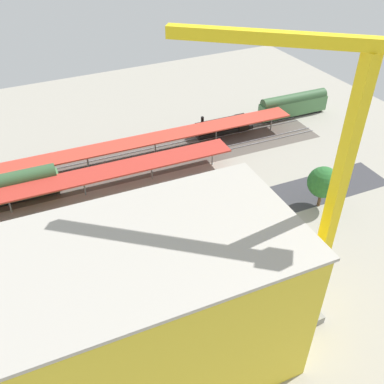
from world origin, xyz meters
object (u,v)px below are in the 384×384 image
parked_car_6 (8,262)px  tower_crane (323,185)px  passenger_coach (293,104)px  traffic_light (79,261)px  locomotive (224,125)px  freight_coach_far (5,188)px  street_tree_1 (323,182)px  parked_car_4 (79,241)px  street_tree_0 (60,266)px  parked_car_0 (214,201)px  box_truck_0 (193,253)px  platform_canopy_far (155,138)px  parked_car_2 (149,222)px  parked_car_1 (185,212)px  parked_car_5 (41,252)px  platform_canopy_near (83,177)px  parked_car_3 (115,232)px  construction_building (138,315)px  street_tree_2 (10,287)px

parked_car_6 → tower_crane: bearing=141.6°
passenger_coach → traffic_light: traffic_light is taller
locomotive → freight_coach_far: freight_coach_far is taller
street_tree_1 → parked_car_4: bearing=-11.8°
street_tree_0 → parked_car_0: bearing=-163.7°
box_truck_0 → passenger_coach: bearing=-142.3°
platform_canopy_far → parked_car_2: platform_canopy_far is taller
platform_canopy_far → parked_car_1: platform_canopy_far is taller
platform_canopy_far → parked_car_2: bearing=65.3°
parked_car_0 → parked_car_2: size_ratio=1.00×
passenger_coach → tower_crane: tower_crane is taller
parked_car_5 → traffic_light: size_ratio=0.70×
street_tree_0 → platform_canopy_near: bearing=-111.2°
parked_car_3 → platform_canopy_far: bearing=-127.1°
street_tree_0 → parked_car_2: bearing=-152.9°
traffic_light → platform_canopy_far: bearing=-128.9°
passenger_coach → street_tree_0: street_tree_0 is taller
freight_coach_far → parked_car_4: bearing=117.2°
parked_car_0 → construction_building: construction_building is taller
tower_crane → locomotive: bearing=-108.9°
parked_car_3 → platform_canopy_near: bearing=-83.4°
parked_car_4 → street_tree_1: 44.58m
traffic_light → parked_car_6: bearing=-39.7°
parked_car_5 → street_tree_1: size_ratio=0.55×
passenger_coach → parked_car_2: 55.18m
street_tree_2 → parked_car_2: bearing=-159.8°
parked_car_1 → construction_building: size_ratio=0.12×
parked_car_2 → box_truck_0: 11.75m
locomotive → parked_car_3: locomotive is taller
street_tree_1 → parked_car_2: bearing=-15.7°
parked_car_3 → box_truck_0: size_ratio=0.57×
passenger_coach → traffic_light: bearing=27.0°
passenger_coach → parked_car_4: (61.88, 24.06, -2.50)m
parked_car_5 → locomotive: bearing=-153.5°
parked_car_2 → parked_car_3: (6.28, -0.19, -0.04)m
locomotive → passenger_coach: passenger_coach is taller
freight_coach_far → street_tree_2: size_ratio=2.97×
platform_canopy_near → box_truck_0: bearing=113.7°
construction_building → parked_car_5: bearing=-69.8°
street_tree_0 → traffic_light: size_ratio=1.21×
parked_car_1 → platform_canopy_near: bearing=-43.5°
freight_coach_far → parked_car_5: (-3.02, 17.65, -2.37)m
parked_car_3 → parked_car_6: bearing=-1.0°
parked_car_2 → platform_canopy_far: bearing=-114.7°
parked_car_0 → parked_car_3: 19.51m
parked_car_3 → parked_car_1: bearing=178.5°
locomotive → street_tree_0: bearing=35.8°
tower_crane → box_truck_0: size_ratio=4.68×
platform_canopy_near → parked_car_6: bearing=40.2°
passenger_coach → construction_building: 77.98m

